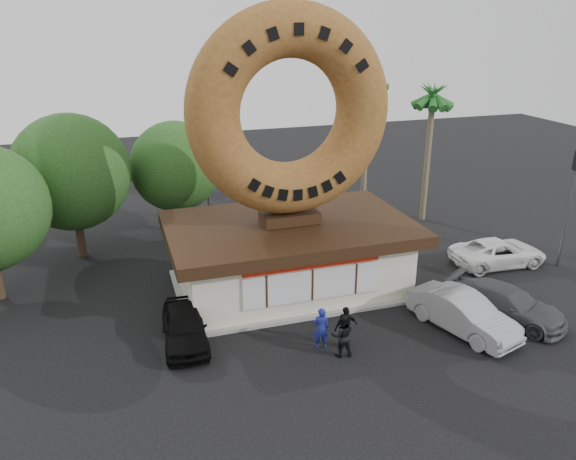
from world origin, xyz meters
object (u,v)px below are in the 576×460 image
(person_center, at_px, (342,335))
(car_white, at_px, (498,252))
(person_right, at_px, (346,327))
(traffic_signal, at_px, (571,195))
(person_left, at_px, (321,328))
(car_silver, at_px, (463,313))
(street_lamp, at_px, (209,152))
(donut_shop, at_px, (290,253))
(car_black, at_px, (184,326))
(giant_donut, at_px, (290,112))
(car_grey, at_px, (506,303))

(person_center, relative_size, car_white, 0.36)
(person_right, xyz_separation_m, car_white, (10.60, 4.70, -0.17))
(traffic_signal, height_order, car_white, traffic_signal)
(person_left, distance_m, car_silver, 6.02)
(traffic_signal, xyz_separation_m, person_left, (-14.47, -3.36, -3.00))
(car_silver, bearing_deg, traffic_signal, 7.64)
(street_lamp, bearing_deg, donut_shop, -79.50)
(street_lamp, distance_m, car_black, 14.34)
(donut_shop, distance_m, giant_donut, 6.54)
(donut_shop, bearing_deg, person_center, -89.18)
(person_left, height_order, person_center, person_center)
(person_center, bearing_deg, car_white, -145.88)
(car_white, bearing_deg, traffic_signal, -108.74)
(person_left, xyz_separation_m, car_black, (-4.98, 2.01, -0.15))
(donut_shop, relative_size, car_silver, 2.33)
(person_center, bearing_deg, traffic_signal, -154.94)
(donut_shop, height_order, car_silver, donut_shop)
(street_lamp, height_order, car_grey, street_lamp)
(car_grey, bearing_deg, giant_donut, 113.32)
(traffic_signal, height_order, car_grey, traffic_signal)
(car_black, xyz_separation_m, car_silver, (10.97, -2.58, 0.08))
(donut_shop, xyz_separation_m, person_center, (0.09, -6.09, -0.89))
(donut_shop, bearing_deg, car_black, -148.47)
(donut_shop, bearing_deg, traffic_signal, -8.10)
(car_black, relative_size, car_white, 0.85)
(donut_shop, relative_size, car_grey, 2.24)
(traffic_signal, bearing_deg, person_left, -166.93)
(street_lamp, relative_size, car_white, 1.62)
(street_lamp, bearing_deg, car_grey, -58.33)
(giant_donut, xyz_separation_m, car_black, (-5.45, -3.36, -7.59))
(street_lamp, height_order, traffic_signal, street_lamp)
(donut_shop, distance_m, car_grey, 9.70)
(street_lamp, distance_m, person_left, 15.85)
(donut_shop, xyz_separation_m, traffic_signal, (14.00, -1.99, 2.10))
(car_silver, bearing_deg, person_left, 157.40)
(person_left, height_order, car_white, person_left)
(car_grey, distance_m, car_white, 5.80)
(street_lamp, bearing_deg, car_silver, -65.17)
(person_center, distance_m, car_silver, 5.44)
(street_lamp, bearing_deg, person_left, -84.85)
(car_silver, bearing_deg, car_black, 149.59)
(traffic_signal, height_order, person_center, traffic_signal)
(person_center, distance_m, car_black, 6.18)
(person_left, distance_m, car_black, 5.37)
(giant_donut, bearing_deg, person_right, -85.07)
(donut_shop, height_order, person_left, donut_shop)
(car_black, distance_m, car_white, 16.71)
(person_right, bearing_deg, person_left, -21.23)
(person_right, relative_size, car_silver, 0.36)
(person_left, relative_size, car_white, 0.35)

